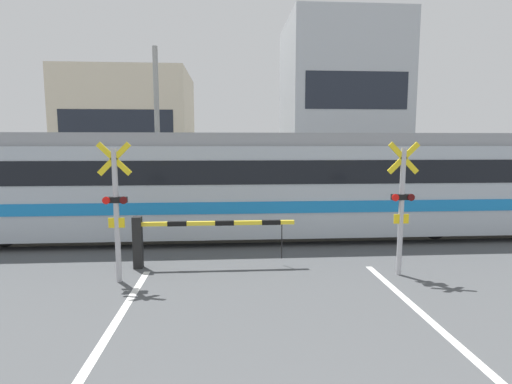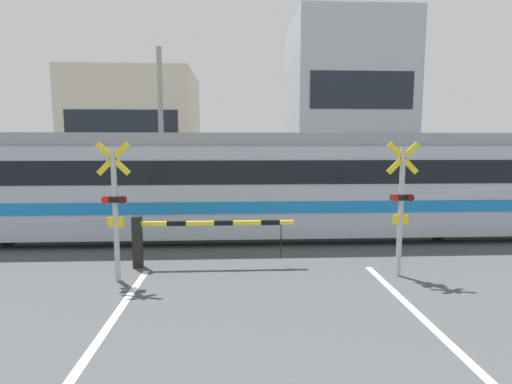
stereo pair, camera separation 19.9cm
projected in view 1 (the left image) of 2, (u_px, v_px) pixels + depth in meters
The scene contains 11 objects.
rail_track_near at pixel (253, 241), 11.46m from camera, with size 50.00×0.10×0.08m.
rail_track_far at pixel (250, 230), 12.88m from camera, with size 50.00×0.10×0.08m.
commuter_train at pixel (227, 182), 11.92m from camera, with size 19.78×2.75×3.11m.
crossing_barrier_near at pixel (177, 233), 9.08m from camera, with size 3.68×0.20×1.19m.
crossing_barrier_far at pixel (295, 196), 15.34m from camera, with size 3.68×0.20×1.19m.
crossing_signal_left at pixel (116, 206), 8.03m from camera, with size 0.68×0.15×2.86m.
crossing_signal_right at pixel (402, 203), 8.45m from camera, with size 0.68×0.15×2.86m.
pedestrian at pixel (253, 183), 19.00m from camera, with size 0.38×0.22×1.59m.
building_left_of_street at pixel (132, 131), 25.38m from camera, with size 7.39×7.02×7.16m.
building_right_of_street at pixel (340, 105), 26.12m from camera, with size 7.06×7.02×10.53m.
utility_pole_streetside at pixel (157, 129), 17.09m from camera, with size 0.22×0.22×6.86m.
Camera 1 is at (-0.71, -0.52, 2.84)m, focal length 28.00 mm.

